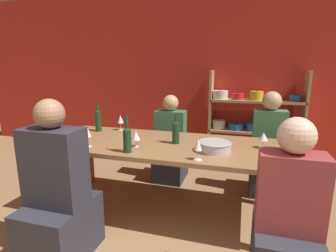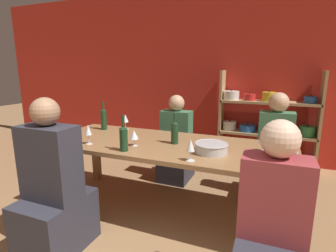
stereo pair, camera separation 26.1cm
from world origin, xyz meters
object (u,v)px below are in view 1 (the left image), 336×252
wine_glass_empty_c (136,136)px  wine_glass_red_b (120,120)px  mixing_bowl (215,146)px  wine_bottle_green (98,120)px  person_far_b (170,149)px  wine_glass_empty_b (87,132)px  wine_glass_red_a (301,153)px  person_far_a (267,156)px  wine_bottle_dark (127,139)px  person_near_b (286,236)px  dining_table (165,151)px  person_near_a (58,203)px  wine_glass_empty_a (263,137)px  wine_glass_white_a (198,145)px  shelf_unit (253,127)px  wine_bottle_amber (176,131)px

wine_glass_empty_c → wine_glass_red_b: wine_glass_red_b is taller
mixing_bowl → wine_bottle_green: wine_bottle_green is taller
person_far_b → wine_glass_empty_b: bearing=66.5°
mixing_bowl → wine_glass_red_b: size_ratio=1.63×
wine_glass_red_a → person_far_a: 1.15m
wine_bottle_green → wine_bottle_dark: 0.91m
person_far_b → wine_bottle_dark: bearing=87.2°
wine_glass_red_a → person_near_b: 0.61m
dining_table → wine_bottle_green: bearing=163.5°
dining_table → person_far_a: (1.01, 0.74, -0.20)m
dining_table → person_far_b: (-0.17, 0.81, -0.24)m
dining_table → wine_bottle_green: wine_bottle_green is taller
wine_glass_empty_b → person_far_b: size_ratio=0.17×
wine_glass_red_a → person_near_a: bearing=-163.4°
wine_glass_empty_a → person_far_a: (0.10, 0.64, -0.39)m
wine_bottle_dark → wine_glass_white_a: (0.62, -0.02, -0.00)m
dining_table → person_near_b: size_ratio=2.06×
mixing_bowl → dining_table: bearing=166.3°
wine_glass_empty_a → person_near_b: person_near_b is taller
wine_bottle_dark → wine_glass_white_a: wine_bottle_dark is taller
wine_glass_white_a → wine_glass_red_a: (0.75, 0.05, -0.01)m
mixing_bowl → wine_bottle_dark: 0.77m
wine_glass_white_a → person_near_a: 1.15m
dining_table → person_near_a: bearing=-124.7°
wine_bottle_green → person_near_b: size_ratio=0.29×
wine_glass_empty_c → wine_glass_red_b: 0.72m
dining_table → person_near_a: person_near_a is taller
dining_table → wine_glass_empty_c: 0.35m
wine_bottle_dark → person_far_a: size_ratio=0.27×
wine_bottle_dark → person_near_a: (-0.36, -0.49, -0.40)m
wine_glass_empty_b → person_far_b: (0.48, 1.11, -0.45)m
shelf_unit → dining_table: 1.98m
shelf_unit → person_far_a: (0.14, -1.04, -0.11)m
wine_bottle_amber → person_near_a: (-0.69, -0.87, -0.40)m
shelf_unit → wine_glass_empty_c: bearing=-119.1°
wine_glass_empty_a → wine_glass_empty_b: 1.61m
wine_bottle_green → person_far_a: person_far_a is taller
wine_glass_empty_a → person_near_a: bearing=-147.6°
shelf_unit → person_near_b: bearing=-86.9°
wine_glass_red_b → wine_bottle_dark: bearing=-59.7°
wine_glass_red_a → wine_glass_empty_b: bearing=179.0°
person_near_a → wine_bottle_dark: bearing=53.8°
person_near_a → person_far_a: person_near_a is taller
wine_glass_empty_c → wine_glass_red_b: (-0.44, 0.57, 0.02)m
wine_glass_empty_a → person_near_a: size_ratio=0.12×
wine_glass_red_a → wine_glass_empty_c: wine_glass_red_a is taller
wine_bottle_green → person_near_b: bearing=-28.9°
wine_glass_empty_c → person_near_a: 0.85m
wine_bottle_amber → wine_glass_empty_c: 0.39m
mixing_bowl → person_near_a: size_ratio=0.24×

